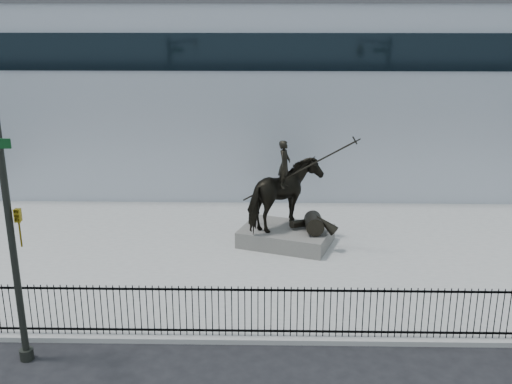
{
  "coord_description": "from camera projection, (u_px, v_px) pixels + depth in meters",
  "views": [
    {
      "loc": [
        -0.68,
        -13.43,
        8.94
      ],
      "look_at": [
        -1.07,
        6.0,
        2.85
      ],
      "focal_mm": 42.0,
      "sensor_mm": 36.0,
      "label": 1
    }
  ],
  "objects": [
    {
      "name": "picket_fence",
      "position": [
        291.0,
        312.0,
        16.4
      ],
      "size": [
        22.1,
        0.1,
        1.5
      ],
      "color": "black",
      "rests_on": "plaza"
    },
    {
      "name": "building",
      "position": [
        280.0,
        89.0,
        33.21
      ],
      "size": [
        44.0,
        14.0,
        9.0
      ],
      "primitive_type": "cube",
      "color": "#B2BBC2",
      "rests_on": "ground"
    },
    {
      "name": "traffic_signal_left",
      "position": [
        4.0,
        227.0,
        13.8
      ],
      "size": [
        1.52,
        4.84,
        7.0
      ],
      "color": "black",
      "rests_on": "ground"
    },
    {
      "name": "plaza",
      "position": [
        285.0,
        256.0,
        22.13
      ],
      "size": [
        30.0,
        12.0,
        0.15
      ],
      "primitive_type": "cube",
      "color": "gray",
      "rests_on": "ground"
    },
    {
      "name": "statue_plinth",
      "position": [
        286.0,
        236.0,
        22.97
      ],
      "size": [
        3.88,
        3.24,
        0.62
      ],
      "primitive_type": "cube",
      "rotation": [
        0.0,
        0.0,
        -0.33
      ],
      "color": "#595651",
      "rests_on": "plaza"
    },
    {
      "name": "ground",
      "position": [
        293.0,
        366.0,
        15.47
      ],
      "size": [
        120.0,
        120.0,
        0.0
      ],
      "primitive_type": "plane",
      "color": "black",
      "rests_on": "ground"
    },
    {
      "name": "equestrian_statue",
      "position": [
        288.0,
        196.0,
        22.46
      ],
      "size": [
        4.04,
        3.21,
        3.6
      ],
      "rotation": [
        0.0,
        0.0,
        -0.33
      ],
      "color": "black",
      "rests_on": "statue_plinth"
    }
  ]
}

